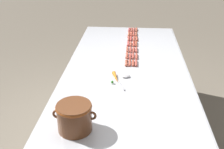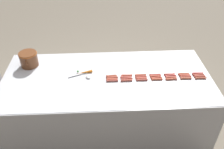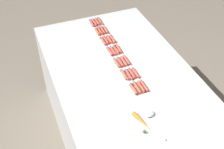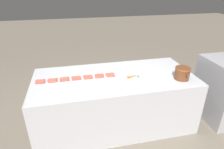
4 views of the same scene
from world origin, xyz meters
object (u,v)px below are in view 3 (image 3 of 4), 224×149
at_px(hot_dog_5, 136,72).
at_px(hot_dog_4, 127,60).
at_px(hot_dog_8, 103,30).
at_px(hot_dog_11, 124,61).
at_px(hot_dog_9, 109,39).
at_px(hot_dog_16, 106,40).
at_px(hot_dog_7, 97,21).
at_px(hot_dog_6, 144,85).
at_px(hot_dog_21, 92,23).
at_px(hot_dog_19, 129,74).
at_px(hot_dog_23, 103,41).
at_px(hot_dog_13, 141,87).
at_px(carrot, 142,122).
at_px(hot_dog_27, 133,89).
at_px(hot_dog_18, 120,62).
at_px(hot_dog_2, 112,39).
at_px(hot_dog_10, 116,49).
at_px(hot_dog_26, 124,75).
at_px(hot_dog_15, 100,31).
at_px(hot_dog_17, 113,51).
at_px(hot_dog_0, 100,21).
at_px(hot_dog_3, 119,48).
at_px(hot_dog_20, 137,87).
at_px(hot_dog_25, 117,63).
at_px(hot_dog_24, 110,51).
at_px(hot_dog_22, 97,31).
at_px(serving_spoon, 151,119).
at_px(hot_dog_14, 94,22).
at_px(hot_dog_1, 106,29).
at_px(hot_dog_12, 132,73).

bearing_deg(hot_dog_5, hot_dog_4, -89.54).
relative_size(hot_dog_8, hot_dog_11, 1.00).
distance_m(hot_dog_9, hot_dog_16, 0.03).
distance_m(hot_dog_7, hot_dog_11, 0.66).
bearing_deg(hot_dog_6, hot_dog_21, -85.00).
distance_m(hot_dog_19, hot_dog_23, 0.50).
xyz_separation_m(hot_dog_13, carrot, (0.14, 0.31, 0.00)).
distance_m(hot_dog_16, hot_dog_27, 0.67).
bearing_deg(hot_dog_19, hot_dog_5, -179.98).
xyz_separation_m(hot_dog_11, hot_dog_18, (0.03, -0.00, 0.00)).
distance_m(hot_dog_2, hot_dog_7, 0.33).
xyz_separation_m(hot_dog_10, hot_dog_11, (0.00, 0.17, 0.00)).
xyz_separation_m(hot_dog_2, hot_dog_23, (0.09, 0.00, 0.00)).
bearing_deg(hot_dog_4, hot_dog_18, 2.68).
xyz_separation_m(hot_dog_7, hot_dog_13, (-0.00, 0.99, 0.00)).
xyz_separation_m(hot_dog_7, hot_dog_26, (0.06, 0.82, 0.00)).
xyz_separation_m(hot_dog_15, hot_dog_17, (0.00, 0.33, 0.00)).
bearing_deg(hot_dog_18, hot_dog_2, -100.64).
bearing_deg(hot_dog_6, hot_dog_0, -90.22).
distance_m(hot_dog_3, hot_dog_16, 0.17).
xyz_separation_m(hot_dog_20, carrot, (0.11, 0.31, 0.00)).
distance_m(hot_dog_15, hot_dog_25, 0.50).
distance_m(hot_dog_8, hot_dog_26, 0.66).
relative_size(hot_dog_23, hot_dog_24, 1.00).
xyz_separation_m(hot_dog_15, hot_dog_22, (0.03, 0.00, 0.00)).
relative_size(hot_dog_24, carrot, 0.73).
bearing_deg(hot_dog_20, hot_dog_8, -92.06).
distance_m(hot_dog_11, hot_dog_27, 0.34).
bearing_deg(hot_dog_20, hot_dog_19, -90.42).
relative_size(hot_dog_0, hot_dog_9, 1.00).
relative_size(hot_dog_0, serving_spoon, 0.50).
relative_size(hot_dog_10, hot_dog_19, 1.00).
relative_size(hot_dog_9, hot_dog_14, 1.00).
bearing_deg(hot_dog_0, hot_dog_25, 81.99).
height_order(hot_dog_1, hot_dog_11, same).
bearing_deg(hot_dog_9, hot_dog_6, 92.20).
relative_size(hot_dog_16, serving_spoon, 0.50).
distance_m(hot_dog_18, hot_dog_27, 0.33).
xyz_separation_m(hot_dog_7, hot_dog_8, (0.00, 0.16, 0.00)).
xyz_separation_m(hot_dog_0, hot_dog_24, (0.09, 0.50, 0.00)).
bearing_deg(serving_spoon, hot_dog_21, -90.48).
xyz_separation_m(hot_dog_5, hot_dog_23, (0.09, -0.50, 0.00)).
distance_m(hot_dog_7, hot_dog_12, 0.83).
height_order(hot_dog_11, hot_dog_19, same).
relative_size(hot_dog_9, hot_dog_20, 1.00).
xyz_separation_m(hot_dog_15, hot_dog_27, (0.03, 0.83, 0.00)).
bearing_deg(hot_dog_8, hot_dog_15, 8.07).
bearing_deg(hot_dog_16, hot_dog_6, 95.00).
relative_size(hot_dog_12, hot_dog_22, 1.00).
relative_size(hot_dog_11, hot_dog_22, 1.00).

